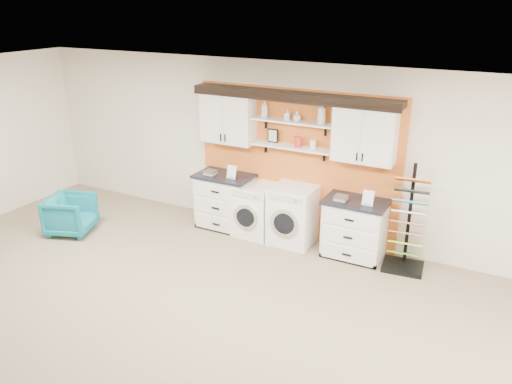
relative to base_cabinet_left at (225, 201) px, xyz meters
The scene contains 22 objects.
floor 3.84m from the base_cabinet_left, 72.76° to the right, with size 10.00×10.00×0.00m, color #88725B.
ceiling 4.47m from the base_cabinet_left, 72.76° to the right, with size 10.00×10.00×0.00m, color white.
wall_back 1.51m from the base_cabinet_left, 17.63° to the left, with size 10.00×10.00×0.00m, color beige.
accent_panel 1.38m from the base_cabinet_left, 16.00° to the left, with size 3.40×0.07×2.40m, color orange.
upper_cabinet_left 1.42m from the base_cabinet_left, 90.00° to the left, with size 0.90×0.35×0.84m.
upper_cabinet_right 2.67m from the base_cabinet_left, ahead, with size 0.90×0.35×0.84m.
shelf_lower 1.56m from the base_cabinet_left, ahead, with size 1.32×0.28×0.03m, color white.
shelf_upper 1.85m from the base_cabinet_left, ahead, with size 1.32×0.28×0.03m, color white.
crown_molding 2.18m from the base_cabinet_left, ahead, with size 3.30×0.41×0.13m.
picture_frame 1.43m from the base_cabinet_left, 14.85° to the left, with size 0.18×0.02×0.22m.
canister_red 1.69m from the base_cabinet_left, ahead, with size 0.11×0.11×0.16m, color red.
canister_cream 1.88m from the base_cabinet_left, ahead, with size 0.10×0.10×0.14m, color silver.
base_cabinet_left is the anchor object (origin of this frame).
base_cabinet_right 2.26m from the base_cabinet_left, ahead, with size 0.93×0.66×0.91m.
washer 0.58m from the base_cabinet_left, ahead, with size 0.62×0.71×0.86m.
dryer 1.26m from the base_cabinet_left, ahead, with size 0.67×0.71×0.94m.
sample_rack 3.03m from the base_cabinet_left, ahead, with size 0.61×0.53×1.56m.
armchair 2.58m from the base_cabinet_left, 147.06° to the right, with size 0.69×0.71×0.64m, color #0F6D7D.
soap_bottle_a 1.75m from the base_cabinet_left, 13.61° to the left, with size 0.10×0.11×0.27m, color silver.
soap_bottle_b 1.88m from the base_cabinet_left, ahead, with size 0.08×0.08×0.17m, color silver.
soap_bottle_c 1.97m from the base_cabinet_left, ahead, with size 0.12×0.12×0.15m, color silver.
soap_bottle_d 2.29m from the base_cabinet_left, ahead, with size 0.13×0.13×0.33m, color silver.
Camera 1 is at (2.96, -3.05, 3.68)m, focal length 35.00 mm.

